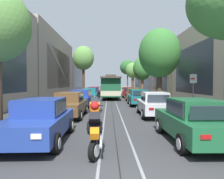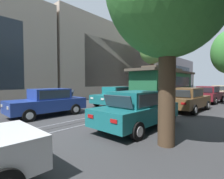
# 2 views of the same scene
# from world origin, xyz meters

# --- Properties ---
(ground_plane) EXTENTS (160.00, 160.00, 0.00)m
(ground_plane) POSITION_xyz_m (0.00, 25.36, 0.00)
(ground_plane) COLOR #38383A
(trolley_track_rails) EXTENTS (1.14, 71.39, 0.01)m
(trolley_track_rails) POSITION_xyz_m (0.00, 29.69, 0.00)
(trolley_track_rails) COLOR gray
(trolley_track_rails) RESTS_ON ground
(building_facade_left) EXTENTS (5.76, 63.09, 9.76)m
(building_facade_left) POSITION_xyz_m (-10.50, 30.45, 4.47)
(building_facade_left) COLOR gray
(building_facade_left) RESTS_ON ground
(building_facade_right) EXTENTS (5.68, 63.09, 10.32)m
(building_facade_right) POSITION_xyz_m (10.63, 29.73, 4.22)
(building_facade_right) COLOR gray
(building_facade_right) RESTS_ON ground
(parked_car_blue_near_left) EXTENTS (2.07, 4.39, 1.58)m
(parked_car_blue_near_left) POSITION_xyz_m (-2.79, 4.16, 0.80)
(parked_car_blue_near_left) COLOR #233D93
(parked_car_blue_near_left) RESTS_ON ground
(parked_car_brown_second_left) EXTENTS (2.04, 4.38, 1.58)m
(parked_car_brown_second_left) POSITION_xyz_m (-2.79, 9.71, 0.80)
(parked_car_brown_second_left) COLOR brown
(parked_car_brown_second_left) RESTS_ON ground
(parked_car_blue_mid_left) EXTENTS (2.14, 4.42, 1.58)m
(parked_car_blue_mid_left) POSITION_xyz_m (-2.76, 15.31, 0.80)
(parked_car_blue_mid_left) COLOR #233D93
(parked_car_blue_mid_left) RESTS_ON ground
(parked_car_teal_fourth_left) EXTENTS (2.07, 4.39, 1.58)m
(parked_car_teal_fourth_left) POSITION_xyz_m (-2.57, 21.22, 0.80)
(parked_car_teal_fourth_left) COLOR #196B70
(parked_car_teal_fourth_left) RESTS_ON ground
(parked_car_navy_fifth_left) EXTENTS (2.08, 4.40, 1.58)m
(parked_car_navy_fifth_left) POSITION_xyz_m (-2.62, 27.17, 0.80)
(parked_car_navy_fifth_left) COLOR #19234C
(parked_car_navy_fifth_left) RESTS_ON ground
(parked_car_red_sixth_left) EXTENTS (2.12, 4.41, 1.58)m
(parked_car_red_sixth_left) POSITION_xyz_m (-2.79, 33.17, 0.80)
(parked_car_red_sixth_left) COLOR red
(parked_car_red_sixth_left) RESTS_ON ground
(parked_car_grey_far_left) EXTENTS (2.02, 4.37, 1.58)m
(parked_car_grey_far_left) POSITION_xyz_m (-2.74, 39.53, 0.80)
(parked_car_grey_far_left) COLOR slate
(parked_car_grey_far_left) RESTS_ON ground
(parked_car_green_near_right) EXTENTS (2.00, 4.36, 1.58)m
(parked_car_green_near_right) POSITION_xyz_m (2.82, 3.96, 0.80)
(parked_car_green_near_right) COLOR #1E6038
(parked_car_green_near_right) RESTS_ON ground
(parked_car_white_second_right) EXTENTS (2.08, 4.40, 1.58)m
(parked_car_white_second_right) POSITION_xyz_m (2.71, 9.92, 0.80)
(parked_car_white_second_right) COLOR silver
(parked_car_white_second_right) RESTS_ON ground
(parked_car_teal_mid_right) EXTENTS (2.05, 4.38, 1.58)m
(parked_car_teal_mid_right) POSITION_xyz_m (2.65, 16.55, 0.80)
(parked_car_teal_mid_right) COLOR #196B70
(parked_car_teal_mid_right) RESTS_ON ground
(parked_car_brown_fourth_right) EXTENTS (2.13, 4.42, 1.58)m
(parked_car_brown_fourth_right) POSITION_xyz_m (2.83, 22.48, 0.80)
(parked_car_brown_fourth_right) COLOR brown
(parked_car_brown_fourth_right) RESTS_ON ground
(parked_car_maroon_fifth_right) EXTENTS (2.14, 4.42, 1.58)m
(parked_car_maroon_fifth_right) POSITION_xyz_m (2.82, 28.63, 0.80)
(parked_car_maroon_fifth_right) COLOR maroon
(parked_car_maroon_fifth_right) RESTS_ON ground
(parked_car_beige_sixth_right) EXTENTS (2.08, 4.39, 1.58)m
(parked_car_beige_sixth_right) POSITION_xyz_m (2.83, 35.09, 0.80)
(parked_car_beige_sixth_right) COLOR #C1B28E
(parked_car_beige_sixth_right) RESTS_ON ground
(street_tree_kerb_left_second) EXTENTS (3.50, 3.04, 8.42)m
(street_tree_kerb_left_second) POSITION_xyz_m (-4.48, 31.02, 6.33)
(street_tree_kerb_left_second) COLOR #4C3826
(street_tree_kerb_left_second) RESTS_ON ground
(street_tree_kerb_right_second) EXTENTS (3.79, 3.96, 7.20)m
(street_tree_kerb_right_second) POSITION_xyz_m (4.41, 15.48, 4.91)
(street_tree_kerb_right_second) COLOR #4C3826
(street_tree_kerb_right_second) RESTS_ON ground
(street_tree_kerb_right_mid) EXTENTS (2.69, 2.55, 6.09)m
(street_tree_kerb_right_mid) POSITION_xyz_m (4.66, 26.63, 4.31)
(street_tree_kerb_right_mid) COLOR brown
(street_tree_kerb_right_mid) RESTS_ON ground
(street_tree_kerb_right_fourth) EXTENTS (2.81, 2.60, 6.28)m
(street_tree_kerb_right_fourth) POSITION_xyz_m (4.47, 36.88, 4.63)
(street_tree_kerb_right_fourth) COLOR brown
(street_tree_kerb_right_fourth) RESTS_ON ground
(street_tree_kerb_right_far) EXTENTS (3.89, 3.53, 8.15)m
(street_tree_kerb_right_far) POSITION_xyz_m (4.56, 48.74, 6.25)
(street_tree_kerb_right_far) COLOR #4C3826
(street_tree_kerb_right_far) RESTS_ON ground
(cable_car_trolley) EXTENTS (2.58, 9.14, 3.28)m
(cable_car_trolley) POSITION_xyz_m (0.00, 24.99, 1.66)
(cable_car_trolley) COLOR #1E5B38
(cable_car_trolley) RESTS_ON ground
(motorcycle_with_rider) EXTENTS (0.54, 1.88, 1.72)m
(motorcycle_with_rider) POSITION_xyz_m (-0.69, 2.70, 0.90)
(motorcycle_with_rider) COLOR black
(motorcycle_with_rider) RESTS_ON ground
(fire_hydrant) EXTENTS (0.40, 0.22, 0.84)m
(fire_hydrant) POSITION_xyz_m (4.22, 6.49, 0.42)
(fire_hydrant) COLOR gold
(fire_hydrant) RESTS_ON ground
(street_sign_post) EXTENTS (0.36, 0.09, 2.71)m
(street_sign_post) POSITION_xyz_m (4.28, 7.54, 1.68)
(street_sign_post) COLOR slate
(street_sign_post) RESTS_ON ground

